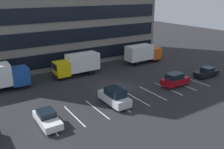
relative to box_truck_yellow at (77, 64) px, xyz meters
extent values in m
plane|color=#262628|center=(2.31, -7.59, -1.91)|extent=(120.00, 120.00, 0.00)
cube|color=slate|center=(2.31, 10.41, 8.89)|extent=(34.44, 12.55, 21.60)
cube|color=black|center=(2.31, 4.07, 0.07)|extent=(33.06, 0.16, 2.30)
cube|color=black|center=(2.31, 4.07, 3.67)|extent=(33.06, 0.16, 2.30)
cube|color=black|center=(2.31, 4.07, 7.27)|extent=(33.06, 0.16, 2.30)
cube|color=silver|center=(-8.89, -11.82, -1.90)|extent=(0.14, 5.40, 0.01)
cube|color=silver|center=(-6.09, -11.82, -1.90)|extent=(0.14, 5.40, 0.01)
cube|color=silver|center=(-3.29, -11.82, -1.90)|extent=(0.14, 5.40, 0.01)
cube|color=silver|center=(-0.49, -11.82, -1.90)|extent=(0.14, 5.40, 0.01)
cube|color=silver|center=(2.31, -11.82, -1.90)|extent=(0.14, 5.40, 0.01)
cube|color=silver|center=(5.11, -11.82, -1.90)|extent=(0.14, 5.40, 0.01)
cube|color=silver|center=(7.91, -11.82, -1.90)|extent=(0.14, 5.40, 0.01)
cube|color=silver|center=(10.71, -11.82, -1.90)|extent=(0.14, 5.40, 0.01)
cube|color=silver|center=(13.51, -11.82, -1.90)|extent=(0.14, 5.40, 0.01)
cube|color=yellow|center=(-2.66, 0.00, -0.36)|extent=(2.13, 2.32, 2.13)
cube|color=black|center=(-3.70, 0.00, 0.07)|extent=(0.06, 1.95, 0.94)
cube|color=white|center=(0.92, 0.00, 0.17)|extent=(5.03, 2.42, 2.61)
cube|color=black|center=(-3.77, 0.00, -1.28)|extent=(0.19, 2.32, 0.39)
cylinder|color=black|center=(-2.66, -1.00, -1.42)|extent=(0.97, 0.29, 0.97)
cylinder|color=black|center=(-2.66, 1.00, -1.42)|extent=(0.97, 0.29, 0.97)
cylinder|color=black|center=(1.93, -1.00, -1.42)|extent=(0.97, 0.29, 0.97)
cylinder|color=black|center=(1.93, 1.00, -1.42)|extent=(0.97, 0.29, 0.97)
cube|color=#194799|center=(-8.79, -0.17, -0.23)|extent=(2.30, 2.51, 2.30)
cube|color=black|center=(-7.66, -0.17, 0.22)|extent=(0.06, 2.11, 1.01)
cube|color=black|center=(-7.59, -0.17, -1.23)|extent=(0.21, 2.51, 0.42)
cylinder|color=black|center=(-8.79, 0.91, -1.38)|extent=(1.04, 0.31, 1.04)
cylinder|color=black|center=(-8.79, -1.24, -1.38)|extent=(1.04, 0.31, 1.04)
cube|color=#D85914|center=(15.91, -0.17, -0.36)|extent=(2.12, 2.31, 2.12)
cube|color=black|center=(16.95, -0.17, 0.06)|extent=(0.06, 1.94, 0.93)
cube|color=white|center=(12.35, -0.17, 0.16)|extent=(5.01, 2.41, 2.60)
cube|color=black|center=(17.02, -0.17, -1.28)|extent=(0.19, 2.31, 0.39)
cylinder|color=black|center=(15.91, 0.82, -1.42)|extent=(0.96, 0.29, 0.96)
cylinder|color=black|center=(15.91, -1.16, -1.42)|extent=(0.96, 0.29, 0.96)
cylinder|color=black|center=(11.35, 0.82, -1.42)|extent=(0.96, 0.29, 0.96)
cylinder|color=black|center=(11.35, -1.16, -1.42)|extent=(0.96, 0.29, 0.96)
cube|color=black|center=(16.55, -11.56, -1.34)|extent=(4.15, 1.74, 0.68)
cube|color=black|center=(16.76, -11.56, -0.71)|extent=(1.74, 1.53, 0.58)
cylinder|color=black|center=(15.22, -12.32, -1.62)|extent=(0.58, 0.21, 0.58)
cylinder|color=black|center=(15.22, -10.81, -1.62)|extent=(0.58, 0.21, 0.58)
cylinder|color=black|center=(17.88, -12.32, -1.62)|extent=(0.58, 0.21, 0.58)
cylinder|color=black|center=(17.88, -10.81, -1.62)|extent=(0.58, 0.21, 0.58)
cube|color=white|center=(-9.04, -12.09, -1.33)|extent=(1.77, 4.22, 0.69)
cube|color=black|center=(-9.04, -11.88, -0.69)|extent=(1.55, 1.77, 0.59)
cylinder|color=black|center=(-8.28, -13.44, -1.61)|extent=(0.22, 0.59, 0.59)
cylinder|color=black|center=(-9.81, -13.44, -1.61)|extent=(0.22, 0.59, 0.59)
cylinder|color=black|center=(-8.28, -10.74, -1.61)|extent=(0.22, 0.59, 0.59)
cylinder|color=black|center=(-9.81, -10.74, -1.61)|extent=(0.22, 0.59, 0.59)
cube|color=maroon|center=(9.56, -11.63, -1.22)|extent=(4.16, 1.77, 0.86)
cube|color=black|center=(9.36, -11.63, -0.41)|extent=(2.29, 1.55, 0.77)
cylinder|color=black|center=(10.90, -10.85, -1.60)|extent=(0.62, 0.20, 0.62)
cylinder|color=black|center=(10.90, -12.40, -1.60)|extent=(0.62, 0.20, 0.62)
cylinder|color=black|center=(8.23, -10.85, -1.60)|extent=(0.62, 0.20, 0.62)
cylinder|color=black|center=(8.23, -12.40, -1.60)|extent=(0.62, 0.20, 0.62)
cube|color=silver|center=(-0.90, -11.80, -1.17)|extent=(1.90, 4.49, 0.93)
cube|color=black|center=(-0.90, -12.03, -0.29)|extent=(1.68, 2.47, 0.83)
cylinder|color=black|center=(-1.74, -10.36, -1.57)|extent=(0.21, 0.66, 0.66)
cylinder|color=black|center=(-0.07, -10.36, -1.57)|extent=(0.21, 0.66, 0.66)
cylinder|color=black|center=(-1.74, -13.24, -1.57)|extent=(0.21, 0.66, 0.66)
cylinder|color=black|center=(-0.07, -13.24, -1.57)|extent=(0.21, 0.66, 0.66)
camera|label=1|loc=(-15.11, -33.10, 10.65)|focal=38.36mm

